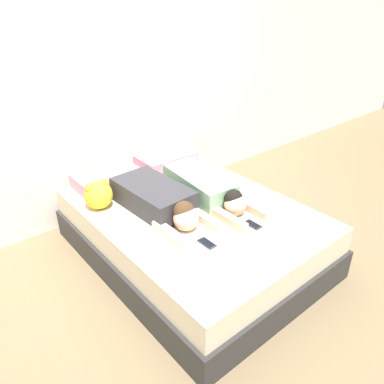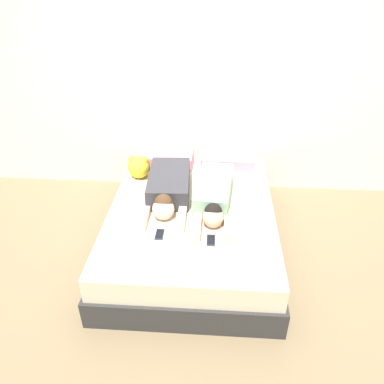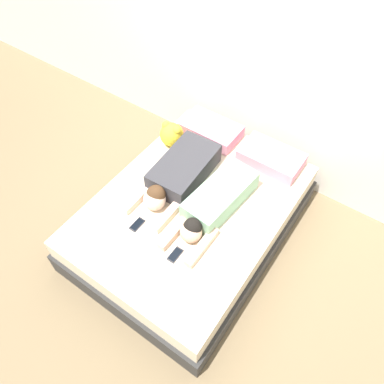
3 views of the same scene
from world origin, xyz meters
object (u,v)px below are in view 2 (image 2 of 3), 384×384
Objects in this scene: plush_toy at (139,166)px; person_left at (168,188)px; bed at (192,226)px; person_right at (214,196)px; pillow_head_right at (227,160)px; cell_phone_left at (160,234)px; cell_phone_right at (211,240)px; pillow_head_left at (167,158)px.

person_left is at bearing -46.85° from plush_toy.
person_right is at bearing 9.73° from bed.
bed is at bearing -112.45° from pillow_head_right.
pillow_head_right is 1.43m from cell_phone_left.
person_left is 7.11× the size of cell_phone_right.
person_left is 0.96× the size of person_right.
pillow_head_left is at bearing 124.44° from person_right.
cell_phone_right is at bearing -91.13° from person_right.
person_right is 0.93m from plush_toy.
pillow_head_left is 1.30m from cell_phone_left.
person_left is 0.52m from plush_toy.
cell_phone_right is at bearing -6.18° from cell_phone_left.
cell_phone_left and cell_phone_right have the same top height.
pillow_head_left is 0.69m from pillow_head_right.
person_left reaches higher than cell_phone_left.
pillow_head_left is 2.36× the size of plush_toy.
cell_phone_right is at bearing -96.44° from pillow_head_right.
pillow_head_left is at bearing 52.70° from plush_toy.
pillow_head_left is 4.09× the size of cell_phone_left.
cell_phone_right is at bearing -69.35° from bed.
cell_phone_left is (-0.45, -0.50, -0.09)m from person_right.
pillow_head_left is 4.09× the size of cell_phone_right.
cell_phone_left is at bearing -117.93° from bed.
cell_phone_left is (-0.25, -0.46, 0.25)m from bed.
person_right is 4.27× the size of plush_toy.
person_left is at bearing -129.55° from pillow_head_right.
person_left reaches higher than bed.
pillow_head_left reaches higher than cell_phone_left.
pillow_head_right is at bearing 19.38° from plush_toy.
plush_toy is (-0.79, 1.02, 0.12)m from cell_phone_right.
person_right is 7.40× the size of cell_phone_right.
person_left is (0.10, -0.71, 0.04)m from pillow_head_left.
person_right is (0.55, -0.80, 0.03)m from pillow_head_left.
pillow_head_left is 0.42m from plush_toy.
pillow_head_left is (-0.34, 0.83, 0.31)m from bed.
pillow_head_left reaches higher than cell_phone_right.
bed is at bearing 110.65° from cell_phone_right.
person_left is at bearing 124.37° from cell_phone_right.
pillow_head_right is at bearing 65.53° from cell_phone_left.
person_right is at bearing -100.02° from pillow_head_right.
bed is at bearing -170.27° from person_right.
bed is 2.01× the size of person_right.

